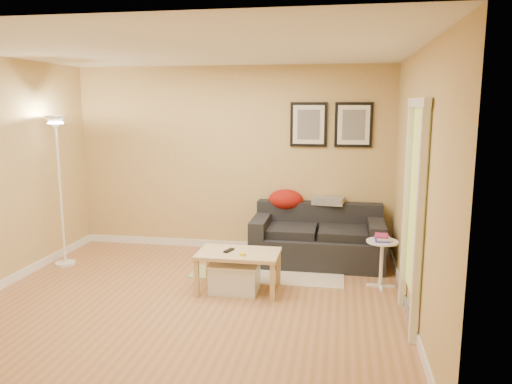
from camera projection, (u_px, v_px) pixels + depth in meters
floor at (192, 300)px, 5.30m from camera, size 4.50×4.50×0.00m
ceiling at (186, 50)px, 4.84m from camera, size 4.50×4.50×0.00m
wall_back at (232, 159)px, 7.01m from camera, size 4.50×0.00×4.50m
wall_front at (93, 228)px, 3.13m from camera, size 4.50×0.00×4.50m
wall_right at (417, 187)px, 4.69m from camera, size 0.00×4.00×4.00m
baseboard_back at (232, 245)px, 7.22m from camera, size 4.50×0.02×0.10m
baseboard_left at (4, 283)px, 5.67m from camera, size 0.02×4.00×0.10m
baseboard_right at (409, 311)px, 4.91m from camera, size 0.02×4.00×0.10m
sofa at (317, 235)px, 6.51m from camera, size 1.70×0.90×0.75m
red_throw at (286, 200)px, 6.84m from camera, size 0.48×0.36×0.28m
plaid_throw at (328, 201)px, 6.73m from camera, size 0.45×0.32×0.10m
framed_print_left at (309, 125)px, 6.72m from camera, size 0.50×0.04×0.60m
framed_print_right at (354, 125)px, 6.62m from camera, size 0.50×0.04×0.60m
area_rug at (293, 274)px, 6.12m from camera, size 1.25×0.85×0.01m
green_runner at (220, 272)px, 6.16m from camera, size 0.70×0.50×0.01m
coffee_table at (239, 271)px, 5.55m from camera, size 1.01×0.74×0.45m
remote_control at (229, 250)px, 5.53m from camera, size 0.10×0.17×0.02m
tape_roll at (243, 254)px, 5.37m from camera, size 0.07×0.07×0.03m
storage_bin at (235, 277)px, 5.54m from camera, size 0.55×0.40×0.34m
side_table at (381, 264)px, 5.66m from camera, size 0.36×0.36×0.55m
book_stack at (382, 238)px, 5.61m from camera, size 0.22×0.25×0.07m
floor_lamp at (61, 195)px, 6.34m from camera, size 0.25×0.25×1.95m
doorway at (412, 219)px, 4.60m from camera, size 0.12×1.01×2.13m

